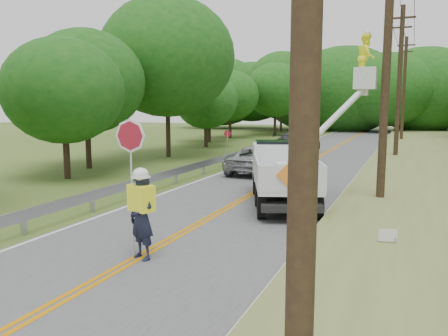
% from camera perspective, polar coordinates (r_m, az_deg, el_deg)
% --- Properties ---
extents(ground, '(140.00, 140.00, 0.00)m').
position_cam_1_polar(ground, '(10.95, -12.40, -11.93)').
color(ground, '#405821').
rests_on(ground, ground).
extents(road, '(7.20, 96.00, 0.03)m').
position_cam_1_polar(road, '(23.47, 7.51, -1.06)').
color(road, '#4E4D50').
rests_on(road, ground).
extents(guardrail, '(0.18, 48.00, 0.77)m').
position_cam_1_polar(guardrail, '(25.55, -0.66, 0.98)').
color(guardrail, '#A1A5AA').
rests_on(guardrail, ground).
extents(utility_poles, '(1.60, 43.30, 10.00)m').
position_cam_1_polar(utility_poles, '(25.48, 20.71, 11.07)').
color(utility_poles, black).
rests_on(utility_poles, ground).
extents(tall_grass_verge, '(7.00, 96.00, 0.30)m').
position_cam_1_polar(tall_grass_verge, '(22.70, 25.10, -1.72)').
color(tall_grass_verge, olive).
rests_on(tall_grass_verge, ground).
extents(treeline_left, '(10.33, 58.32, 10.98)m').
position_cam_1_polar(treeline_left, '(39.66, -1.75, 10.92)').
color(treeline_left, '#332319').
rests_on(treeline_left, ground).
extents(treeline_horizon, '(57.73, 15.23, 12.04)m').
position_cam_1_polar(treeline_horizon, '(64.65, 19.07, 9.23)').
color(treeline_horizon, '#134F15').
rests_on(treeline_horizon, ground).
extents(flagger, '(1.25, 0.73, 3.34)m').
position_cam_1_polar(flagger, '(10.98, -10.34, -5.26)').
color(flagger, '#191E33').
rests_on(flagger, road).
extents(bucket_truck, '(5.11, 6.50, 6.18)m').
position_cam_1_polar(bucket_truck, '(17.74, 8.04, 0.67)').
color(bucket_truck, black).
rests_on(bucket_truck, road).
extents(suv_silver, '(2.51, 5.29, 1.46)m').
position_cam_1_polar(suv_silver, '(24.52, 4.51, 1.12)').
color(suv_silver, '#A8ACB0').
rests_on(suv_silver, road).
extents(suv_darkgrey, '(2.87, 5.63, 1.56)m').
position_cam_1_polar(suv_darkgrey, '(35.15, 9.24, 3.23)').
color(suv_darkgrey, '#34353C').
rests_on(suv_darkgrey, road).
extents(stop_sign_permanent, '(0.39, 0.27, 2.12)m').
position_cam_1_polar(stop_sign_permanent, '(27.86, 0.42, 3.25)').
color(stop_sign_permanent, '#A1A5AA').
rests_on(stop_sign_permanent, ground).
extents(yard_sign, '(0.44, 0.15, 0.64)m').
position_cam_1_polar(yard_sign, '(12.05, 19.87, -8.08)').
color(yard_sign, white).
rests_on(yard_sign, ground).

